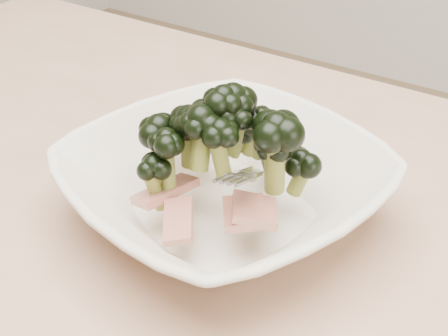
{
  "coord_description": "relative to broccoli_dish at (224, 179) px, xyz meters",
  "views": [
    {
      "loc": [
        0.25,
        -0.29,
        1.08
      ],
      "look_at": [
        0.01,
        0.07,
        0.8
      ],
      "focal_mm": 50.0,
      "sensor_mm": 36.0,
      "label": 1
    }
  ],
  "objects": [
    {
      "name": "broccoli_dish",
      "position": [
        0.0,
        0.0,
        0.0
      ],
      "size": [
        0.32,
        0.32,
        0.13
      ],
      "color": "beige",
      "rests_on": "dining_table"
    }
  ]
}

